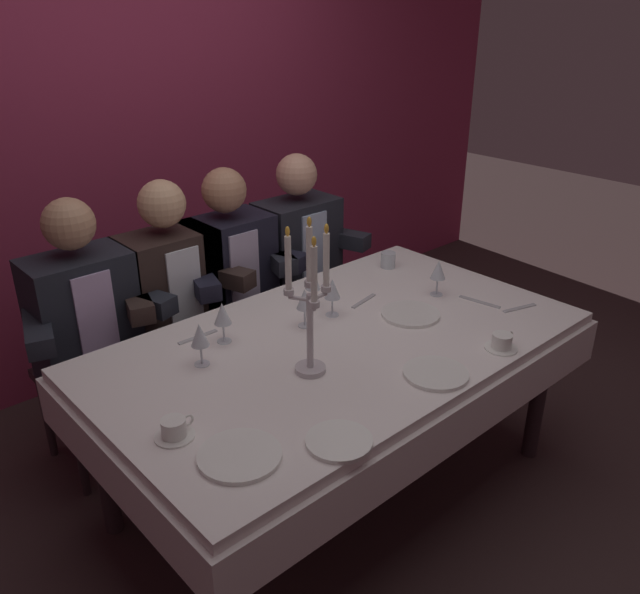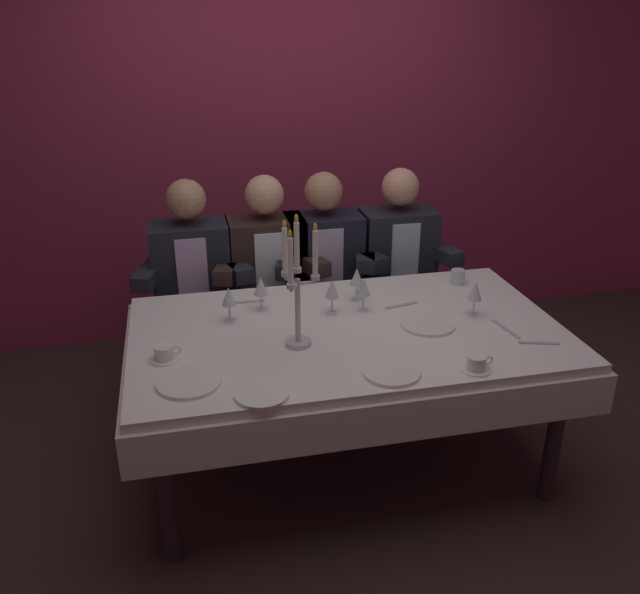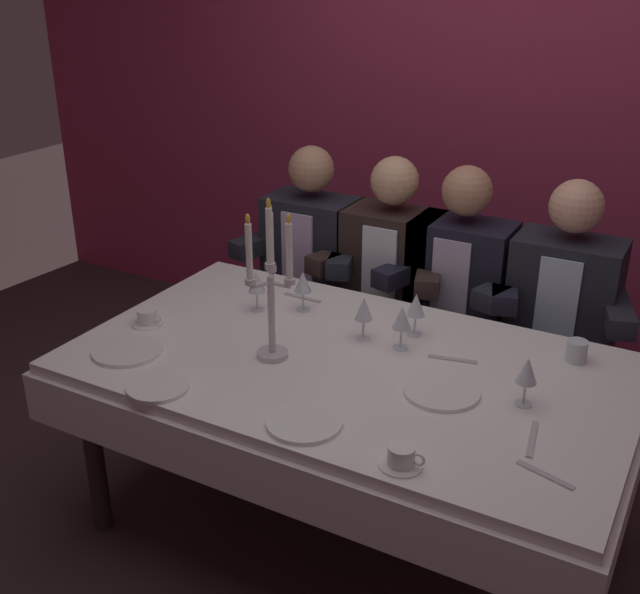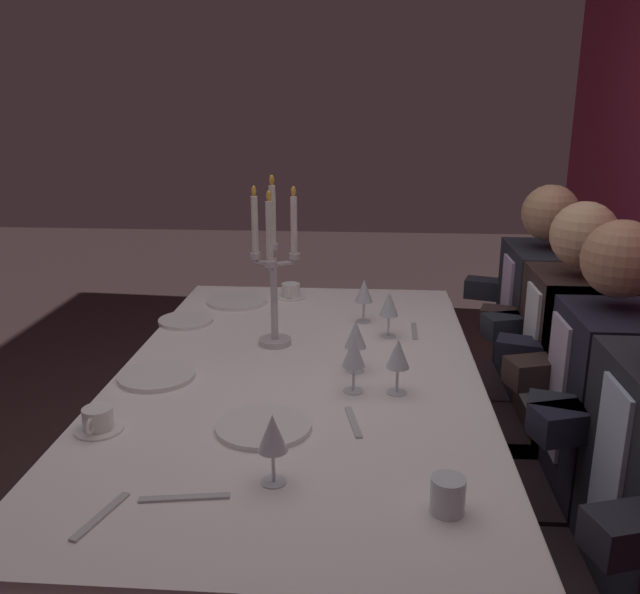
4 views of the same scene
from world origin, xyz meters
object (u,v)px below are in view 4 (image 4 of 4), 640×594
(dinner_plate_2, at_px, (186,320))
(coffee_cup_0, at_px, (291,291))
(wine_glass_4, at_px, (389,306))
(seated_diner_2, at_px, (605,396))
(wine_glass_2, at_px, (364,292))
(wine_glass_5, at_px, (354,354))
(dinner_plate_0, at_px, (237,301))
(water_tumbler_0, at_px, (448,495))
(wine_glass_0, at_px, (398,355))
(wine_glass_1, at_px, (356,336))
(wine_glass_3, at_px, (273,435))
(dinner_plate_1, at_px, (157,376))
(dining_table, at_px, (298,408))
(candelabra, at_px, (274,272))
(dinner_plate_3, at_px, (263,426))
(coffee_cup_1, at_px, (98,421))
(seated_diner_0, at_px, (542,315))
(seated_diner_1, at_px, (572,354))

(dinner_plate_2, xyz_separation_m, coffee_cup_0, (-0.35, 0.36, 0.02))
(wine_glass_4, relative_size, seated_diner_2, 0.13)
(wine_glass_2, relative_size, wine_glass_5, 1.00)
(dinner_plate_0, height_order, water_tumbler_0, water_tumbler_0)
(wine_glass_0, xyz_separation_m, water_tumbler_0, (0.56, 0.08, -0.08))
(dinner_plate_2, xyz_separation_m, wine_glass_1, (0.42, 0.64, 0.11))
(wine_glass_2, xyz_separation_m, wine_glass_5, (0.62, -0.02, 0.00))
(wine_glass_3, bearing_deg, dinner_plate_2, -155.63)
(dinner_plate_0, relative_size, dinner_plate_1, 1.07)
(dining_table, bearing_deg, seated_diner_2, 84.11)
(candelabra, distance_m, wine_glass_1, 0.38)
(wine_glass_1, distance_m, wine_glass_2, 0.47)
(coffee_cup_0, bearing_deg, dinner_plate_1, -19.56)
(dinner_plate_3, xyz_separation_m, coffee_cup_1, (0.04, -0.41, 0.02))
(wine_glass_2, bearing_deg, seated_diner_0, 101.70)
(dinner_plate_1, distance_m, dinner_plate_2, 0.52)
(dinner_plate_1, bearing_deg, coffee_cup_0, 160.44)
(wine_glass_4, distance_m, seated_diner_1, 0.62)
(wine_glass_3, bearing_deg, wine_glass_2, 170.53)
(coffee_cup_1, bearing_deg, coffee_cup_0, 163.59)
(dinner_plate_1, height_order, wine_glass_2, wine_glass_2)
(dinner_plate_2, relative_size, wine_glass_4, 1.24)
(wine_glass_0, bearing_deg, seated_diner_0, 142.46)
(wine_glass_5, bearing_deg, dinner_plate_3, -42.84)
(dining_table, xyz_separation_m, water_tumbler_0, (0.69, 0.38, 0.16))
(water_tumbler_0, bearing_deg, dinner_plate_1, -127.96)
(dining_table, xyz_separation_m, wine_glass_4, (-0.35, 0.28, 0.23))
(wine_glass_5, bearing_deg, dinner_plate_0, -149.11)
(coffee_cup_1, xyz_separation_m, seated_diner_1, (-0.63, 1.35, -0.03))
(wine_glass_2, xyz_separation_m, seated_diner_1, (0.27, 0.69, -0.12))
(dinner_plate_1, height_order, wine_glass_5, wine_glass_5)
(wine_glass_2, bearing_deg, wine_glass_4, 29.29)
(wine_glass_4, bearing_deg, wine_glass_5, -13.41)
(wine_glass_2, xyz_separation_m, coffee_cup_0, (-0.29, -0.31, -0.09))
(wine_glass_0, relative_size, seated_diner_1, 0.13)
(seated_diner_0, xyz_separation_m, seated_diner_1, (0.41, 0.00, 0.00))
(candelabra, distance_m, dinner_plate_0, 0.57)
(wine_glass_3, xyz_separation_m, coffee_cup_1, (-0.21, -0.47, -0.09))
(candelabra, height_order, dinner_plate_0, candelabra)
(candelabra, bearing_deg, wine_glass_2, 130.99)
(dinner_plate_1, height_order, wine_glass_1, wine_glass_1)
(dinner_plate_2, height_order, seated_diner_2, seated_diner_2)
(wine_glass_0, bearing_deg, water_tumbler_0, 8.14)
(dinner_plate_3, xyz_separation_m, wine_glass_5, (-0.24, 0.22, 0.11))
(water_tumbler_0, bearing_deg, seated_diner_0, 159.06)
(wine_glass_4, height_order, coffee_cup_1, wine_glass_4)
(seated_diner_2, bearing_deg, wine_glass_0, -86.96)
(seated_diner_1, bearing_deg, dinner_plate_0, -111.43)
(candelabra, bearing_deg, wine_glass_4, 104.80)
(dinner_plate_1, bearing_deg, seated_diner_0, 118.63)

